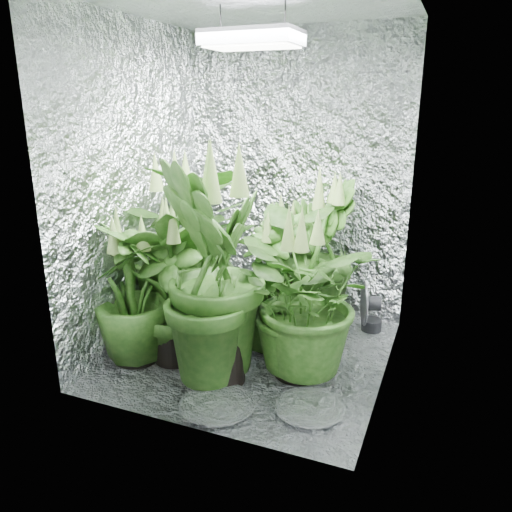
{
  "coord_description": "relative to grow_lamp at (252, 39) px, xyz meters",
  "views": [
    {
      "loc": [
        1.07,
        -2.59,
        1.52
      ],
      "look_at": [
        0.02,
        0.0,
        0.64
      ],
      "focal_mm": 35.0,
      "sensor_mm": 36.0,
      "label": 1
    }
  ],
  "objects": [
    {
      "name": "circulation_fan",
      "position": [
        0.6,
        0.61,
        -1.68
      ],
      "size": [
        0.18,
        0.3,
        0.35
      ],
      "rotation": [
        0.0,
        0.0,
        0.3
      ],
      "color": "black",
      "rests_on": "ground"
    },
    {
      "name": "plant_g",
      "position": [
        -0.07,
        -0.36,
        -1.2
      ],
      "size": [
        0.86,
        0.86,
        1.34
      ],
      "rotation": [
        0.0,
        0.0,
        5.06
      ],
      "color": "black",
      "rests_on": "ground"
    },
    {
      "name": "walls",
      "position": [
        0.0,
        0.0,
        -0.83
      ],
      "size": [
        1.62,
        1.62,
        2.0
      ],
      "color": "silver",
      "rests_on": "ground"
    },
    {
      "name": "ceiling",
      "position": [
        0.0,
        0.0,
        0.17
      ],
      "size": [
        1.6,
        1.6,
        0.01
      ],
      "primitive_type": "cube",
      "color": "silver",
      "rests_on": "walls"
    },
    {
      "name": "plant_e",
      "position": [
        0.33,
        -0.13,
        -1.36
      ],
      "size": [
        0.85,
        0.85,
        0.99
      ],
      "rotation": [
        0.0,
        0.0,
        3.08
      ],
      "color": "black",
      "rests_on": "ground"
    },
    {
      "name": "plant_h",
      "position": [
        0.07,
        0.14,
        -1.4
      ],
      "size": [
        0.62,
        0.62,
        0.93
      ],
      "rotation": [
        0.0,
        0.0,
        5.89
      ],
      "color": "black",
      "rests_on": "ground"
    },
    {
      "name": "grow_lamp",
      "position": [
        0.0,
        0.0,
        0.0
      ],
      "size": [
        0.5,
        0.3,
        0.22
      ],
      "color": "gray",
      "rests_on": "ceiling"
    },
    {
      "name": "plant_d",
      "position": [
        -0.64,
        -0.32,
        -1.41
      ],
      "size": [
        0.66,
        0.66,
        0.93
      ],
      "rotation": [
        0.0,
        0.0,
        2.3
      ],
      "color": "black",
      "rests_on": "ground"
    },
    {
      "name": "plant_f",
      "position": [
        -0.41,
        -0.25,
        -1.36
      ],
      "size": [
        0.68,
        0.68,
        1.01
      ],
      "rotation": [
        0.0,
        0.0,
        3.75
      ],
      "color": "black",
      "rests_on": "ground"
    },
    {
      "name": "ground",
      "position": [
        0.0,
        0.0,
        -1.83
      ],
      "size": [
        1.6,
        1.6,
        0.0
      ],
      "primitive_type": "plane",
      "color": "silver",
      "rests_on": "ground"
    },
    {
      "name": "plant_c",
      "position": [
        0.25,
        0.64,
        -1.32
      ],
      "size": [
        0.6,
        0.6,
        1.1
      ],
      "rotation": [
        0.0,
        0.0,
        1.67
      ],
      "color": "black",
      "rests_on": "ground"
    },
    {
      "name": "plant_b",
      "position": [
        0.0,
        0.64,
        -1.43
      ],
      "size": [
        0.57,
        0.57,
        0.89
      ],
      "rotation": [
        0.0,
        0.0,
        1.06
      ],
      "color": "black",
      "rests_on": "ground"
    },
    {
      "name": "plant_a",
      "position": [
        -0.59,
        0.23,
        -1.24
      ],
      "size": [
        1.22,
        1.22,
        1.23
      ],
      "rotation": [
        0.0,
        0.0,
        0.24
      ],
      "color": "black",
      "rests_on": "ground"
    },
    {
      "name": "plant_label",
      "position": [
        -0.0,
        -0.39,
        -1.53
      ],
      "size": [
        0.06,
        0.04,
        0.09
      ],
      "primitive_type": "cube",
      "rotation": [
        -0.21,
        0.0,
        0.19
      ],
      "color": "white",
      "rests_on": "plant_g"
    }
  ]
}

